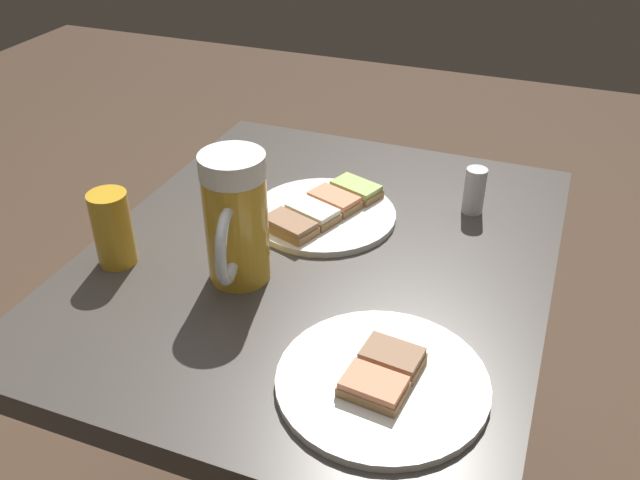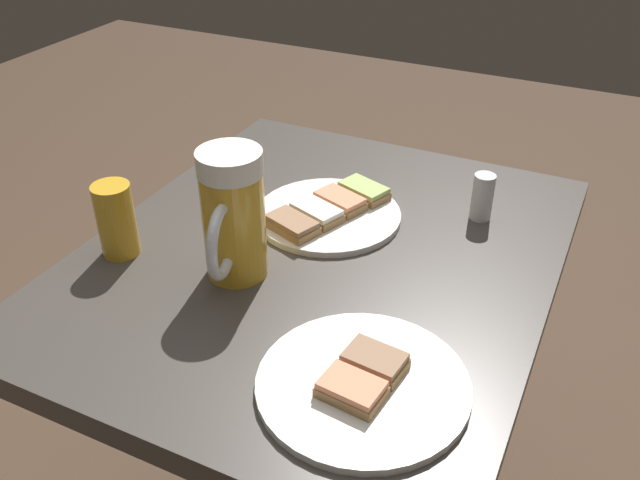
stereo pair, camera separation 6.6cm
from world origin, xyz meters
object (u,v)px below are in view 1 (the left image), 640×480
at_px(beer_glass_small, 113,229).
at_px(beer_mug, 235,221).
at_px(salt_shaker, 474,191).
at_px(plate_far, 382,380).
at_px(plate_near, 323,212).

bearing_deg(beer_glass_small, beer_mug, -81.68).
distance_m(beer_glass_small, salt_shaker, 0.54).
height_order(beer_mug, salt_shaker, beer_mug).
relative_size(plate_far, salt_shaker, 3.20).
bearing_deg(plate_near, beer_mug, 165.36).
height_order(plate_near, salt_shaker, salt_shaker).
bearing_deg(beer_glass_small, plate_near, -46.43).
bearing_deg(beer_mug, salt_shaker, -41.95).
distance_m(beer_mug, beer_glass_small, 0.18).
height_order(plate_near, plate_far, same).
bearing_deg(salt_shaker, plate_near, 115.60).
distance_m(plate_near, plate_far, 0.37).
height_order(plate_far, beer_glass_small, beer_glass_small).
xyz_separation_m(plate_near, beer_mug, (-0.19, 0.05, 0.08)).
bearing_deg(plate_far, beer_glass_small, 76.60).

